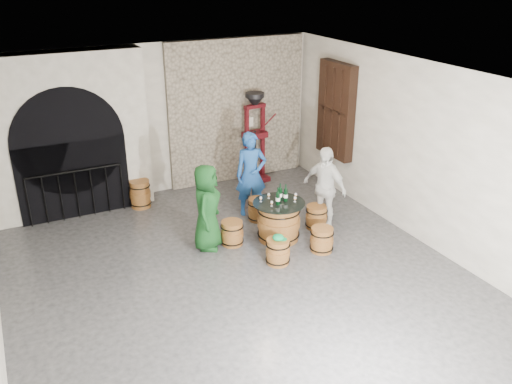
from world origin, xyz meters
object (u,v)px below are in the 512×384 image
barrel_stool_near_left (278,252)px  wine_bottle_center (286,194)px  side_barrel (140,194)px  corking_press (255,131)px  person_green (207,207)px  person_blue (251,174)px  barrel_table (279,221)px  barrel_stool_near_right (322,240)px  barrel_stool_far (258,210)px  barrel_stool_right (316,217)px  barrel_stool_left (232,233)px  wine_bottle_left (278,198)px  wine_bottle_right (280,193)px  person_white (324,187)px

barrel_stool_near_left → wine_bottle_center: (0.56, 0.76, 0.64)m
side_barrel → corking_press: corking_press is taller
person_green → person_blue: 1.58m
barrel_table → barrel_stool_near_right: bearing=-57.5°
barrel_stool_far → person_blue: person_blue is taller
barrel_table → person_blue: bearing=88.8°
barrel_table → barrel_stool_right: (0.86, 0.08, -0.14)m
side_barrel → person_green: bearing=-74.3°
barrel_stool_near_right → person_blue: person_blue is taller
barrel_stool_near_right → wine_bottle_center: 1.03m
barrel_stool_near_right → person_blue: (-0.44, 1.93, 0.62)m
person_green → corking_press: (2.12, 2.42, 0.42)m
barrel_stool_right → corking_press: (-0.00, 2.63, 0.98)m
barrel_stool_left → person_green: person_green is taller
wine_bottle_left → wine_bottle_right: 0.19m
barrel_stool_right → wine_bottle_left: 1.13m
person_green → wine_bottle_left: (1.21, -0.35, 0.08)m
person_white → wine_bottle_center: size_ratio=4.91×
barrel_stool_left → wine_bottle_left: 1.04m
barrel_table → person_white: bearing=5.2°
barrel_stool_right → wine_bottle_right: wine_bottle_right is taller
barrel_stool_left → person_white: 1.95m
barrel_stool_near_right → person_blue: 2.07m
person_blue → wine_bottle_right: person_blue is taller
barrel_table → wine_bottle_left: (-0.06, -0.05, 0.50)m
wine_bottle_left → side_barrel: size_ratio=0.56×
barrel_stool_right → wine_bottle_center: size_ratio=1.37×
barrel_stool_left → wine_bottle_center: (0.98, -0.18, 0.64)m
person_green → person_white: 2.29m
side_barrel → person_blue: bearing=-34.1°
barrel_stool_left → barrel_stool_near_left: 1.04m
barrel_stool_near_right → side_barrel: (-2.35, 3.22, 0.07)m
wine_bottle_left → side_barrel: 3.19m
person_white → barrel_stool_far: bearing=-148.9°
barrel_stool_near_left → corking_press: size_ratio=0.22×
barrel_stool_left → barrel_stool_near_left: size_ratio=1.00×
barrel_stool_right → corking_press: bearing=90.1°
barrel_stool_near_right → wine_bottle_left: bearing=127.6°
barrel_table → wine_bottle_center: size_ratio=2.90×
person_blue → corking_press: corking_press is taller
barrel_stool_left → person_white: person_white is taller
barrel_stool_right → person_green: bearing=174.3°
person_white → wine_bottle_center: (-0.88, -0.08, 0.06)m
person_green → person_white: person_white is taller
barrel_stool_far → side_barrel: bearing=139.5°
barrel_stool_near_left → side_barrel: size_ratio=0.77×
barrel_table → barrel_stool_far: bearing=88.8°
wine_bottle_right → corking_press: size_ratio=0.16×
barrel_table → wine_bottle_left: bearing=-135.2°
barrel_table → corking_press: size_ratio=0.46×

